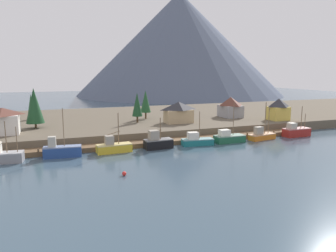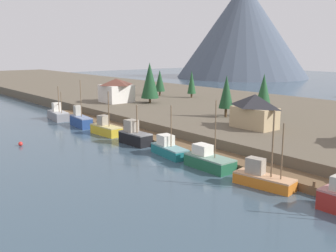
{
  "view_description": "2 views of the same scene",
  "coord_description": "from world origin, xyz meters",
  "px_view_note": "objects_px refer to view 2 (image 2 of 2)",
  "views": [
    {
      "loc": [
        -25.56,
        -65.12,
        16.4
      ],
      "look_at": [
        -0.15,
        2.35,
        4.08
      ],
      "focal_mm": 34.05,
      "sensor_mm": 36.0,
      "label": 1
    },
    {
      "loc": [
        49.98,
        -38.24,
        15.89
      ],
      "look_at": [
        1.51,
        1.1,
        3.62
      ],
      "focal_mm": 42.46,
      "sensor_mm": 36.0,
      "label": 2
    }
  ],
  "objects_px": {
    "fishing_boat_black": "(135,136)",
    "conifer_near_right": "(160,81)",
    "fishing_boat_teal": "(169,149)",
    "channel_buoy": "(20,144)",
    "fishing_boat_yellow": "(106,129)",
    "fishing_boat_blue": "(81,120)",
    "conifer_mid_left": "(150,80)",
    "fishing_boat_green": "(209,160)",
    "house_white": "(116,90)",
    "house_tan": "(255,111)",
    "conifer_back_left": "(192,82)",
    "conifer_mid_right": "(264,90)",
    "fishing_boat_grey": "(58,115)",
    "conifer_near_left": "(226,92)",
    "fishing_boat_orange": "(263,178)"
  },
  "relations": [
    {
      "from": "fishing_boat_green",
      "to": "conifer_mid_right",
      "type": "bearing_deg",
      "value": 114.52
    },
    {
      "from": "channel_buoy",
      "to": "fishing_boat_yellow",
      "type": "bearing_deg",
      "value": 85.12
    },
    {
      "from": "fishing_boat_green",
      "to": "house_tan",
      "type": "relative_size",
      "value": 1.21
    },
    {
      "from": "fishing_boat_grey",
      "to": "house_tan",
      "type": "distance_m",
      "value": 45.31
    },
    {
      "from": "fishing_boat_black",
      "to": "fishing_boat_teal",
      "type": "distance_m",
      "value": 9.25
    },
    {
      "from": "house_white",
      "to": "conifer_near_left",
      "type": "distance_m",
      "value": 33.05
    },
    {
      "from": "house_tan",
      "to": "conifer_near_right",
      "type": "height_order",
      "value": "conifer_near_right"
    },
    {
      "from": "fishing_boat_black",
      "to": "conifer_near_right",
      "type": "xyz_separation_m",
      "value": [
        -35.54,
        33.04,
        5.34
      ]
    },
    {
      "from": "fishing_boat_teal",
      "to": "fishing_boat_green",
      "type": "xyz_separation_m",
      "value": [
        8.4,
        0.07,
        0.01
      ]
    },
    {
      "from": "fishing_boat_teal",
      "to": "conifer_near_left",
      "type": "distance_m",
      "value": 23.41
    },
    {
      "from": "fishing_boat_yellow",
      "to": "fishing_boat_green",
      "type": "bearing_deg",
      "value": -3.35
    },
    {
      "from": "fishing_boat_green",
      "to": "conifer_mid_right",
      "type": "xyz_separation_m",
      "value": [
        -12.17,
        27.09,
        6.62
      ]
    },
    {
      "from": "conifer_back_left",
      "to": "channel_buoy",
      "type": "xyz_separation_m",
      "value": [
        15.41,
        -52.29,
        -6.43
      ]
    },
    {
      "from": "fishing_boat_grey",
      "to": "conifer_mid_left",
      "type": "xyz_separation_m",
      "value": [
        5.23,
        21.91,
        6.91
      ]
    },
    {
      "from": "fishing_boat_blue",
      "to": "conifer_mid_left",
      "type": "xyz_separation_m",
      "value": [
        -5.16,
        21.57,
        6.82
      ]
    },
    {
      "from": "fishing_boat_teal",
      "to": "conifer_back_left",
      "type": "distance_m",
      "value": 51.62
    },
    {
      "from": "conifer_near_right",
      "to": "house_white",
      "type": "bearing_deg",
      "value": -76.32
    },
    {
      "from": "fishing_boat_teal",
      "to": "fishing_boat_yellow",
      "type": "bearing_deg",
      "value": -173.13
    },
    {
      "from": "fishing_boat_yellow",
      "to": "conifer_back_left",
      "type": "xyz_separation_m",
      "value": [
        -16.73,
        36.87,
        5.63
      ]
    },
    {
      "from": "fishing_boat_grey",
      "to": "channel_buoy",
      "type": "distance_m",
      "value": 24.44
    },
    {
      "from": "fishing_boat_black",
      "to": "fishing_boat_teal",
      "type": "xyz_separation_m",
      "value": [
        9.24,
        -0.14,
        -0.33
      ]
    },
    {
      "from": "fishing_boat_black",
      "to": "conifer_near_right",
      "type": "height_order",
      "value": "conifer_near_right"
    },
    {
      "from": "conifer_near_left",
      "to": "fishing_boat_orange",
      "type": "bearing_deg",
      "value": -39.7
    },
    {
      "from": "conifer_mid_left",
      "to": "conifer_mid_right",
      "type": "distance_m",
      "value": 30.79
    },
    {
      "from": "fishing_boat_grey",
      "to": "house_white",
      "type": "distance_m",
      "value": 16.92
    },
    {
      "from": "conifer_mid_right",
      "to": "conifer_back_left",
      "type": "bearing_deg",
      "value": 162.74
    },
    {
      "from": "conifer_near_left",
      "to": "fishing_boat_teal",
      "type": "bearing_deg",
      "value": -69.15
    },
    {
      "from": "fishing_boat_green",
      "to": "fishing_boat_grey",
      "type": "bearing_deg",
      "value": -179.37
    },
    {
      "from": "fishing_boat_black",
      "to": "house_tan",
      "type": "xyz_separation_m",
      "value": [
        11.75,
        16.58,
        4.05
      ]
    },
    {
      "from": "fishing_boat_green",
      "to": "conifer_near_left",
      "type": "relative_size",
      "value": 1.13
    },
    {
      "from": "conifer_near_left",
      "to": "conifer_near_right",
      "type": "relative_size",
      "value": 1.14
    },
    {
      "from": "fishing_boat_orange",
      "to": "fishing_boat_teal",
      "type": "bearing_deg",
      "value": 170.57
    },
    {
      "from": "fishing_boat_blue",
      "to": "house_tan",
      "type": "xyz_separation_m",
      "value": [
        31.43,
        16.55,
        4.17
      ]
    },
    {
      "from": "conifer_mid_left",
      "to": "fishing_boat_yellow",
      "type": "bearing_deg",
      "value": -54.68
    },
    {
      "from": "conifer_near_right",
      "to": "conifer_mid_right",
      "type": "distance_m",
      "value": 41.46
    },
    {
      "from": "conifer_near_left",
      "to": "channel_buoy",
      "type": "bearing_deg",
      "value": -108.43
    },
    {
      "from": "conifer_back_left",
      "to": "fishing_boat_blue",
      "type": "bearing_deg",
      "value": -79.85
    },
    {
      "from": "fishing_boat_orange",
      "to": "fishing_boat_blue",
      "type": "bearing_deg",
      "value": 170.61
    },
    {
      "from": "channel_buoy",
      "to": "fishing_boat_blue",
      "type": "bearing_deg",
      "value": 119.73
    },
    {
      "from": "fishing_boat_orange",
      "to": "conifer_mid_right",
      "type": "relative_size",
      "value": 1.07
    },
    {
      "from": "conifer_near_right",
      "to": "fishing_boat_black",
      "type": "bearing_deg",
      "value": -42.91
    },
    {
      "from": "house_tan",
      "to": "conifer_near_left",
      "type": "xyz_separation_m",
      "value": [
        -10.52,
        4.32,
        2.06
      ]
    },
    {
      "from": "conifer_mid_right",
      "to": "conifer_back_left",
      "type": "relative_size",
      "value": 1.14
    },
    {
      "from": "fishing_boat_grey",
      "to": "house_white",
      "type": "xyz_separation_m",
      "value": [
        -1.32,
        16.3,
        4.34
      ]
    },
    {
      "from": "house_white",
      "to": "fishing_boat_orange",
      "type": "bearing_deg",
      "value": -15.62
    },
    {
      "from": "fishing_boat_black",
      "to": "conifer_near_left",
      "type": "distance_m",
      "value": 21.81
    },
    {
      "from": "fishing_boat_teal",
      "to": "fishing_boat_blue",
      "type": "bearing_deg",
      "value": -173.0
    },
    {
      "from": "fishing_boat_grey",
      "to": "conifer_back_left",
      "type": "height_order",
      "value": "conifer_back_left"
    },
    {
      "from": "fishing_boat_orange",
      "to": "fishing_boat_grey",
      "type": "bearing_deg",
      "value": 171.02
    },
    {
      "from": "fishing_boat_green",
      "to": "fishing_boat_orange",
      "type": "distance_m",
      "value": 9.09
    }
  ]
}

